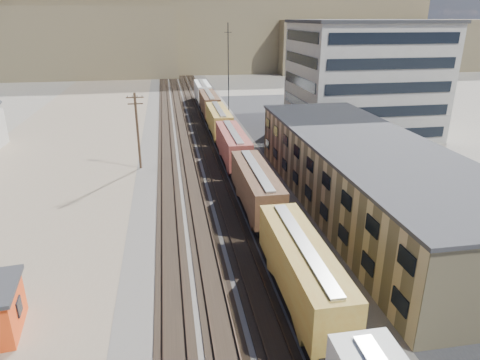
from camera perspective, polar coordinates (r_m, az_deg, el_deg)
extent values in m
cube|color=#4C4742|center=(66.01, -5.38, 4.27)|extent=(18.00, 200.00, 0.06)
cube|color=#7B6855|center=(58.40, -24.46, 0.18)|extent=(24.00, 180.00, 0.03)
cube|color=#232326|center=(58.11, 18.11, 0.96)|extent=(26.00, 120.00, 0.04)
cube|color=black|center=(65.83, -9.73, 4.08)|extent=(2.60, 200.00, 0.08)
cube|color=#38281E|center=(65.80, -10.37, 4.14)|extent=(0.08, 200.00, 0.16)
cube|color=#38281E|center=(65.79, -9.12, 4.21)|extent=(0.08, 200.00, 0.16)
cube|color=black|center=(65.88, -7.12, 4.23)|extent=(2.60, 200.00, 0.08)
cube|color=#38281E|center=(65.82, -7.75, 4.30)|extent=(0.08, 200.00, 0.16)
cube|color=#38281E|center=(65.88, -6.50, 4.37)|extent=(0.08, 200.00, 0.16)
cube|color=black|center=(66.07, -4.52, 4.38)|extent=(2.60, 200.00, 0.08)
cube|color=#38281E|center=(65.98, -5.14, 4.44)|extent=(0.08, 200.00, 0.16)
cube|color=#38281E|center=(66.10, -3.90, 4.51)|extent=(0.08, 200.00, 0.16)
cube|color=black|center=(66.36, -2.10, 4.51)|extent=(2.60, 200.00, 0.08)
cube|color=#38281E|center=(66.24, -2.72, 4.57)|extent=(0.08, 200.00, 0.16)
cube|color=#38281E|center=(66.43, -1.49, 4.64)|extent=(0.08, 200.00, 0.16)
cube|color=black|center=(27.48, 11.41, -20.62)|extent=(2.20, 2.20, 0.90)
cube|color=black|center=(35.25, 5.55, -9.99)|extent=(2.20, 2.20, 0.90)
cube|color=#A4752B|center=(30.00, 8.25, -11.31)|extent=(3.00, 13.34, 3.40)
cube|color=#B7B7B2|center=(29.10, 8.43, -8.34)|extent=(0.90, 12.33, 0.16)
cube|color=black|center=(39.52, 3.65, -6.31)|extent=(2.20, 2.20, 0.90)
cube|color=black|center=(48.56, 0.91, -0.92)|extent=(2.20, 2.20, 0.90)
cube|color=#422D1C|center=(43.15, 2.17, -0.74)|extent=(3.00, 13.34, 3.40)
cube|color=#B7B7B2|center=(42.53, 2.21, 1.49)|extent=(0.90, 12.33, 0.16)
cube|color=black|center=(53.21, -0.09, 1.07)|extent=(2.20, 2.20, 0.90)
cube|color=black|center=(62.74, -1.66, 4.16)|extent=(2.20, 2.20, 0.90)
cube|color=brown|center=(57.32, -0.95, 4.78)|extent=(3.00, 13.34, 3.40)
cube|color=#B7B7B2|center=(56.85, -0.96, 6.51)|extent=(0.90, 12.33, 0.16)
cube|color=black|center=(67.55, -2.28, 5.37)|extent=(2.20, 2.20, 0.90)
cube|color=black|center=(77.31, -3.29, 7.34)|extent=(2.20, 2.20, 0.90)
cube|color=#A4752B|center=(71.91, -2.85, 8.08)|extent=(3.00, 13.34, 3.40)
cube|color=#B7B7B2|center=(71.54, -2.87, 9.47)|extent=(0.90, 12.33, 0.16)
cube|color=black|center=(82.20, -3.71, 8.15)|extent=(2.20, 2.20, 0.90)
cube|color=black|center=(92.08, -4.41, 9.51)|extent=(2.20, 2.20, 0.90)
cube|color=#422D1C|center=(86.71, -4.12, 10.26)|extent=(3.00, 13.34, 3.40)
cube|color=#B7B7B2|center=(86.40, -4.15, 11.42)|extent=(0.90, 12.32, 0.16)
cube|color=black|center=(97.01, -4.71, 10.08)|extent=(2.20, 2.20, 0.90)
cube|color=black|center=(106.97, -5.23, 11.08)|extent=(2.20, 2.20, 0.90)
cube|color=silver|center=(101.63, -5.02, 11.80)|extent=(3.00, 13.34, 3.40)
cube|color=#B7B7B2|center=(101.37, -5.05, 12.79)|extent=(0.90, 12.32, 0.16)
cube|color=tan|center=(45.52, 16.41, 0.37)|extent=(12.00, 40.00, 7.00)
cube|color=#2D2D30|center=(44.44, 16.88, 4.73)|extent=(12.40, 40.40, 0.30)
cube|color=black|center=(43.73, 9.08, -1.68)|extent=(0.12, 36.00, 1.20)
cube|color=black|center=(42.69, 9.31, 2.04)|extent=(0.12, 36.00, 1.20)
cube|color=#9E998E|center=(76.17, 16.07, 12.70)|extent=(22.00, 18.00, 18.00)
cube|color=#2D2D30|center=(75.54, 16.80, 19.61)|extent=(22.60, 18.60, 0.50)
cube|color=black|center=(72.13, 7.91, 12.88)|extent=(0.12, 16.00, 16.00)
cube|color=black|center=(68.19, 19.32, 11.48)|extent=(20.00, 0.12, 16.00)
cylinder|color=#382619|center=(56.95, -13.47, 6.29)|extent=(0.32, 0.32, 10.00)
cube|color=#382619|center=(56.05, -13.85, 10.64)|extent=(2.20, 0.14, 0.14)
cube|color=#382619|center=(56.19, -13.78, 9.84)|extent=(1.90, 0.14, 0.14)
cylinder|color=black|center=(55.99, -13.25, 10.84)|extent=(0.08, 0.08, 0.22)
cylinder|color=black|center=(74.54, -1.55, 13.32)|extent=(0.16, 0.16, 18.00)
cube|color=black|center=(73.93, -1.61, 19.09)|extent=(1.20, 0.08, 0.08)
cube|color=brown|center=(174.93, -1.80, 19.29)|extent=(140.00, 45.00, 28.00)
cube|color=brown|center=(188.84, 21.21, 16.56)|extent=(110.00, 38.00, 18.00)
cube|color=brown|center=(193.22, -12.10, 19.61)|extent=(200.00, 60.00, 32.00)
cube|color=black|center=(31.43, -27.36, -14.75)|extent=(0.22, 1.06, 1.05)
imported|color=#171E52|center=(65.65, 15.01, 4.28)|extent=(6.41, 5.81, 1.66)
imported|color=white|center=(66.91, 17.69, 4.25)|extent=(2.96, 4.82, 1.53)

